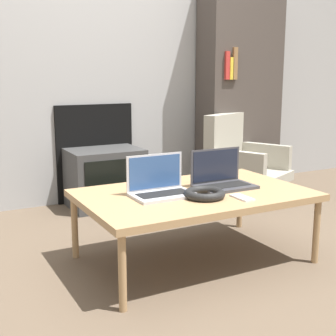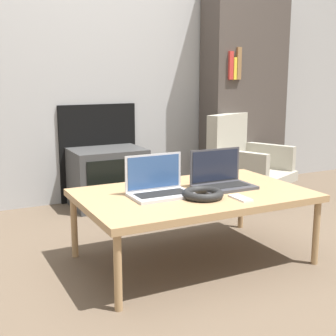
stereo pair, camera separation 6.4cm
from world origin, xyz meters
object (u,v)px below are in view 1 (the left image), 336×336
at_px(laptop_right, 221,179).
at_px(tv, 105,178).
at_px(armchair, 240,159).
at_px(headphones, 205,194).
at_px(phone, 242,198).
at_px(laptop_left, 160,186).

bearing_deg(laptop_right, tv, 101.21).
distance_m(tv, armchair, 1.11).
relative_size(headphones, phone, 1.54).
bearing_deg(laptop_left, armchair, 38.03).
xyz_separation_m(headphones, armchair, (1.05, 1.10, -0.09)).
distance_m(phone, tv, 1.49).
distance_m(headphones, armchair, 1.52).
height_order(laptop_right, armchair, armchair).
distance_m(laptop_right, phone, 0.26).
height_order(laptop_left, tv, laptop_left).
distance_m(laptop_left, headphones, 0.23).
bearing_deg(phone, tv, 97.45).
xyz_separation_m(laptop_left, phone, (0.34, -0.26, -0.04)).
relative_size(phone, tv, 0.25).
height_order(laptop_left, laptop_right, same).
bearing_deg(tv, laptop_right, -78.82).
bearing_deg(laptop_left, phone, -37.05).
distance_m(laptop_right, armchair, 1.27).
distance_m(headphones, tv, 1.38).
bearing_deg(laptop_right, phone, -100.51).
relative_size(laptop_right, headphones, 1.52).
bearing_deg(armchair, laptop_left, -166.72).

